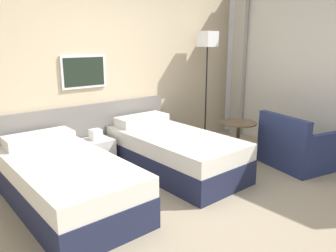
{
  "coord_description": "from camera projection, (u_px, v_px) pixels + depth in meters",
  "views": [
    {
      "loc": [
        -2.46,
        -2.23,
        1.71
      ],
      "look_at": [
        0.15,
        0.84,
        0.67
      ],
      "focal_mm": 35.0,
      "sensor_mm": 36.0,
      "label": 1
    }
  ],
  "objects": [
    {
      "name": "ground_plane",
      "position": [
        207.0,
        201.0,
        3.62
      ],
      "size": [
        16.0,
        16.0,
        0.0
      ],
      "primitive_type": "plane",
      "color": "gray"
    },
    {
      "name": "wall_headboard",
      "position": [
        110.0,
        71.0,
        4.71
      ],
      "size": [
        10.0,
        0.1,
        2.7
      ],
      "color": "#C6B28E",
      "rests_on": "ground_plane"
    },
    {
      "name": "bed_near_door",
      "position": [
        66.0,
        182.0,
        3.47
      ],
      "size": [
        0.97,
        1.93,
        0.65
      ],
      "color": "#1E233D",
      "rests_on": "ground_plane"
    },
    {
      "name": "bed_near_window",
      "position": [
        174.0,
        152.0,
        4.42
      ],
      "size": [
        0.97,
        1.93,
        0.65
      ],
      "color": "#1E233D",
      "rests_on": "ground_plane"
    },
    {
      "name": "nightstand",
      "position": [
        97.0,
        153.0,
        4.5
      ],
      "size": [
        0.42,
        0.36,
        0.57
      ],
      "color": "beige",
      "rests_on": "ground_plane"
    },
    {
      "name": "floor_lamp",
      "position": [
        207.0,
        48.0,
        5.41
      ],
      "size": [
        0.26,
        0.26,
        1.88
      ],
      "color": "black",
      "rests_on": "ground_plane"
    },
    {
      "name": "side_table",
      "position": [
        238.0,
        134.0,
        4.71
      ],
      "size": [
        0.51,
        0.51,
        0.6
      ],
      "color": "brown",
      "rests_on": "ground_plane"
    },
    {
      "name": "armchair",
      "position": [
        297.0,
        149.0,
        4.61
      ],
      "size": [
        0.95,
        1.01,
        0.76
      ],
      "rotation": [
        0.0,
        0.0,
        1.33
      ],
      "color": "navy",
      "rests_on": "ground_plane"
    }
  ]
}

